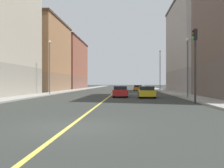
{
  "coord_description": "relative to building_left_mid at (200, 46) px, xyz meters",
  "views": [
    {
      "loc": [
        2.26,
        -10.21,
        1.72
      ],
      "look_at": [
        -0.19,
        31.48,
        1.52
      ],
      "focal_mm": 42.57,
      "sensor_mm": 36.0,
      "label": 1
    }
  ],
  "objects": [
    {
      "name": "car_red",
      "position": [
        -14.32,
        -18.52,
        -7.84
      ],
      "size": [
        1.78,
        3.93,
        1.33
      ],
      "color": "red",
      "rests_on": "ground"
    },
    {
      "name": "sidewalk_left",
      "position": [
        -6.2,
        9.16,
        -8.42
      ],
      "size": [
        2.71,
        168.0,
        0.15
      ],
      "primitive_type": "cube",
      "color": "#9E9B93",
      "rests_on": "ground"
    },
    {
      "name": "street_lamp_left_near",
      "position": [
        -6.95,
        -20.72,
        -4.37
      ],
      "size": [
        0.36,
        0.36,
        6.48
      ],
      "color": "#4C4C51",
      "rests_on": "ground"
    },
    {
      "name": "ground_plane",
      "position": [
        -15.75,
        -39.84,
        -8.5
      ],
      "size": [
        400.0,
        400.0,
        0.0
      ],
      "primitive_type": "plane",
      "color": "#30332F",
      "rests_on": "ground"
    },
    {
      "name": "car_orange",
      "position": [
        -11.24,
        8.17,
        -7.91
      ],
      "size": [
        2.01,
        4.44,
        1.19
      ],
      "color": "orange",
      "rests_on": "ground"
    },
    {
      "name": "building_right_midblock",
      "position": [
        -31.5,
        2.32,
        -1.39
      ],
      "size": [
        9.99,
        18.03,
        14.2
      ],
      "color": "#8F6B4F",
      "rests_on": "ground"
    },
    {
      "name": "street_lamp_left_far",
      "position": [
        -6.95,
        3.87,
        -3.5
      ],
      "size": [
        0.36,
        0.36,
        8.13
      ],
      "color": "#4C4C51",
      "rests_on": "ground"
    },
    {
      "name": "sidewalk_right",
      "position": [
        -25.3,
        9.16,
        -8.42
      ],
      "size": [
        2.71,
        168.0,
        0.15
      ],
      "primitive_type": "cube",
      "color": "#9E9B93",
      "rests_on": "ground"
    },
    {
      "name": "lane_center_stripe",
      "position": [
        -15.75,
        9.16,
        -8.49
      ],
      "size": [
        0.16,
        154.0,
        0.01
      ],
      "primitive_type": "cube",
      "color": "#E5D14C",
      "rests_on": "ground"
    },
    {
      "name": "traffic_light_left_near",
      "position": [
        -7.97,
        -27.98,
        -4.55
      ],
      "size": [
        0.4,
        0.32,
        6.12
      ],
      "color": "#2D2D2D",
      "rests_on": "ground"
    },
    {
      "name": "building_right_distant",
      "position": [
        -31.5,
        24.82,
        -1.52
      ],
      "size": [
        9.99,
        23.66,
        13.94
      ],
      "color": "brown",
      "rests_on": "ground"
    },
    {
      "name": "street_lamp_right_near",
      "position": [
        -24.54,
        -13.0,
        -3.8
      ],
      "size": [
        0.36,
        0.36,
        7.56
      ],
      "color": "#4C4C51",
      "rests_on": "ground"
    },
    {
      "name": "building_left_mid",
      "position": [
        0.0,
        0.0,
        0.0
      ],
      "size": [
        9.99,
        21.15,
        16.98
      ],
      "color": "gray",
      "rests_on": "ground"
    },
    {
      "name": "car_yellow",
      "position": [
        -11.29,
        -19.53,
        -7.85
      ],
      "size": [
        2.0,
        4.13,
        1.33
      ],
      "color": "gold",
      "rests_on": "ground"
    }
  ]
}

